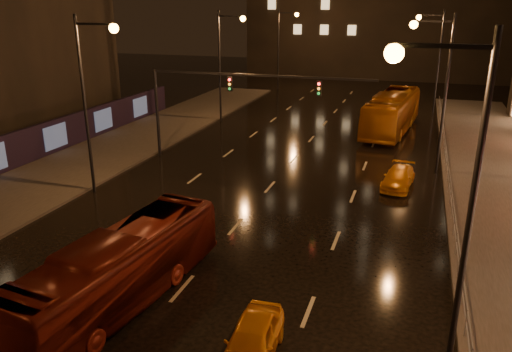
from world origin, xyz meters
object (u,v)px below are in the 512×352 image
Objects in this scene: bus_curb at (392,112)px; taxi_near at (252,341)px; bus_red at (120,270)px; taxi_far at (398,178)px.

bus_curb is 3.26× the size of taxi_near.
bus_curb is (7.63, 30.28, 0.31)m from bus_red.
bus_red is 5.74m from taxi_near.
bus_red is at bearing -97.15° from bus_curb.
bus_curb is 14.37m from taxi_far.
bus_curb is 31.80m from taxi_near.
bus_red is at bearing 162.30° from taxi_near.
bus_red is 18.38m from taxi_far.
bus_red is at bearing -113.05° from taxi_far.
bus_curb is 3.07× the size of taxi_far.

